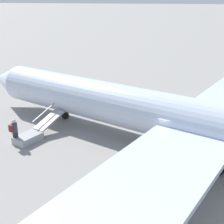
# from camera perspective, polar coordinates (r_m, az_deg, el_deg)

# --- Properties ---
(ground_plane) EXTENTS (600.00, 600.00, 0.00)m
(ground_plane) POSITION_cam_1_polar(r_m,az_deg,el_deg) (19.87, 11.83, -7.03)
(ground_plane) COLOR gray
(airplane_main) EXTENTS (33.40, 26.37, 7.31)m
(airplane_main) POSITION_cam_1_polar(r_m,az_deg,el_deg) (18.64, 15.27, -1.86)
(airplane_main) COLOR silver
(airplane_main) RESTS_ON ground
(boarding_stairs) EXTENTS (2.57, 4.08, 1.78)m
(boarding_stairs) POSITION_cam_1_polar(r_m,az_deg,el_deg) (21.44, -14.31, -3.96)
(boarding_stairs) COLOR #99999E
(boarding_stairs) RESTS_ON ground
(passenger) EXTENTS (0.46, 0.57, 1.74)m
(passenger) POSITION_cam_1_polar(r_m,az_deg,el_deg) (20.81, -17.42, -3.20)
(passenger) COLOR #23232D
(passenger) RESTS_ON ground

